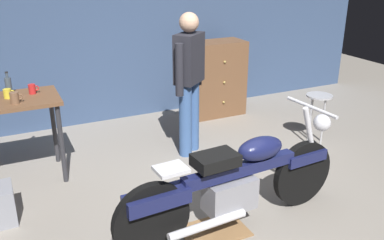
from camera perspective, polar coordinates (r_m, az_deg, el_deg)
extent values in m
plane|color=gray|center=(4.07, 4.71, -11.77)|extent=(12.00, 12.00, 0.00)
cube|color=#384C70|center=(6.03, -8.67, 14.72)|extent=(8.00, 0.12, 3.10)
cylinder|color=#2D2D33|center=(4.49, -17.38, -3.18)|extent=(0.05, 0.05, 0.86)
cylinder|color=#2D2D33|center=(4.97, -18.34, -0.91)|extent=(0.05, 0.05, 0.86)
cylinder|color=black|center=(4.10, 14.84, -7.06)|extent=(0.64, 0.11, 0.64)
cylinder|color=black|center=(3.34, -5.53, -13.47)|extent=(0.64, 0.11, 0.64)
cube|color=#191E4C|center=(4.02, 15.07, -4.85)|extent=(0.45, 0.17, 0.10)
cube|color=#191E4C|center=(3.26, -4.83, -10.70)|extent=(0.53, 0.21, 0.12)
cube|color=gray|center=(3.62, 5.16, -10.03)|extent=(0.45, 0.27, 0.28)
cube|color=#191E4C|center=(3.57, 6.61, -6.72)|extent=(1.10, 0.17, 0.10)
ellipsoid|color=#191E4C|center=(3.61, 9.31, -3.85)|extent=(0.45, 0.25, 0.20)
cube|color=black|center=(3.37, 3.24, -5.48)|extent=(0.37, 0.26, 0.10)
cube|color=silver|center=(3.19, -2.90, -6.73)|extent=(0.25, 0.21, 0.03)
cylinder|color=silver|center=(4.00, 15.91, -2.66)|extent=(0.27, 0.07, 0.68)
cylinder|color=silver|center=(3.85, 15.97, 1.71)|extent=(0.07, 0.60, 0.03)
sphere|color=silver|center=(4.02, 17.34, -0.35)|extent=(0.16, 0.16, 0.16)
cylinder|color=silver|center=(3.45, 2.17, -14.09)|extent=(0.70, 0.11, 0.07)
cylinder|color=#3B5D96|center=(5.04, 0.12, 0.65)|extent=(0.15, 0.15, 0.88)
cylinder|color=#3B5D96|center=(4.87, -0.90, -0.09)|extent=(0.15, 0.15, 0.88)
cube|color=#26262D|center=(4.75, -0.40, 8.43)|extent=(0.43, 0.41, 0.56)
cylinder|color=#26262D|center=(4.97, 0.83, 8.08)|extent=(0.09, 0.09, 0.58)
cylinder|color=#26262D|center=(4.56, -1.74, 6.84)|extent=(0.09, 0.09, 0.58)
sphere|color=tan|center=(4.67, -0.42, 13.21)|extent=(0.22, 0.22, 0.22)
cylinder|color=#B2B2B7|center=(5.38, 17.02, 3.19)|extent=(0.32, 0.32, 0.02)
cylinder|color=#B2B2B7|center=(5.56, 17.52, 0.19)|extent=(0.02, 0.02, 0.62)
cylinder|color=#B2B2B7|center=(5.56, 15.93, 0.39)|extent=(0.02, 0.02, 0.62)
cylinder|color=#B2B2B7|center=(5.41, 15.80, -0.17)|extent=(0.02, 0.02, 0.62)
cylinder|color=#B2B2B7|center=(5.41, 17.43, -0.37)|extent=(0.02, 0.02, 0.62)
cube|color=brown|center=(6.21, 3.37, 5.68)|extent=(0.80, 0.44, 1.10)
sphere|color=tan|center=(5.94, 4.51, 7.92)|extent=(0.04, 0.04, 0.04)
sphere|color=tan|center=(6.01, 4.43, 5.14)|extent=(0.04, 0.04, 0.04)
sphere|color=tan|center=(6.10, 4.35, 2.44)|extent=(0.04, 0.04, 0.04)
cube|color=olive|center=(3.75, 3.06, -14.88)|extent=(0.56, 0.40, 0.01)
cylinder|color=yellow|center=(4.57, -23.90, 3.31)|extent=(0.08, 0.08, 0.10)
torus|color=yellow|center=(4.57, -23.36, 3.46)|extent=(0.05, 0.01, 0.05)
cylinder|color=red|center=(4.63, -21.01, 3.97)|extent=(0.07, 0.07, 0.10)
torus|color=red|center=(4.63, -20.50, 4.11)|extent=(0.06, 0.01, 0.06)
cylinder|color=brown|center=(4.37, -23.08, 2.79)|extent=(0.08, 0.08, 0.11)
torus|color=brown|center=(4.37, -22.49, 2.95)|extent=(0.06, 0.01, 0.06)
cylinder|color=#3F4C59|center=(4.68, -23.76, 4.26)|extent=(0.06, 0.06, 0.18)
cylinder|color=#3F4C59|center=(4.65, -23.97, 5.61)|extent=(0.03, 0.03, 0.05)
cylinder|color=black|center=(4.64, -24.03, 5.97)|extent=(0.03, 0.03, 0.01)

